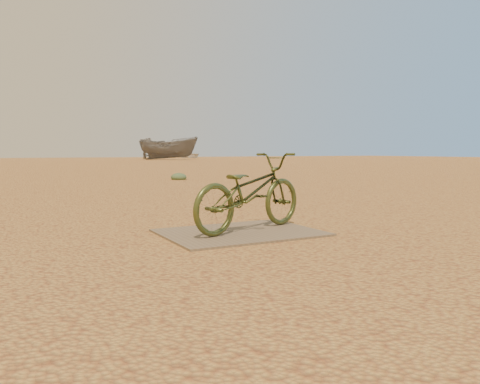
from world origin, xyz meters
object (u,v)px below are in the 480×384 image
boat_mid_right (169,148)px  boat_far_right (190,154)px  plywood_board (240,233)px  bicycle (250,192)px

boat_mid_right → boat_far_right: 11.74m
plywood_board → bicycle: size_ratio=1.02×
bicycle → boat_far_right: bearing=-39.1°
boat_mid_right → boat_far_right: bearing=-1.1°
boat_mid_right → bicycle: bearing=-166.9°
plywood_board → bicycle: (0.14, 0.04, 0.44)m
bicycle → boat_mid_right: boat_mid_right is taller
boat_far_right → plywood_board: bearing=-113.1°
plywood_board → boat_far_right: (19.60, 50.23, 0.42)m
plywood_board → boat_mid_right: bearing=71.7°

